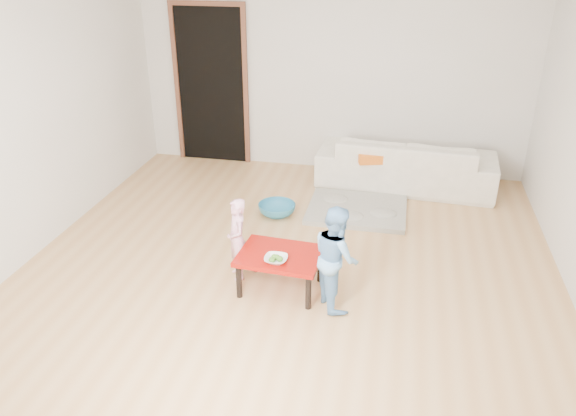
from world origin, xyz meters
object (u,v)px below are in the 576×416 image
(sofa, at_px, (406,162))
(bowl, at_px, (276,259))
(child_pink, at_px, (237,239))
(red_table, at_px, (280,271))
(basin, at_px, (277,209))
(child_blue, at_px, (336,257))

(sofa, distance_m, bowl, 2.90)
(child_pink, bearing_deg, red_table, 44.03)
(sofa, xyz_separation_m, child_pink, (-1.45, -2.44, 0.07))
(bowl, bearing_deg, red_table, 86.87)
(bowl, bearing_deg, basin, 102.57)
(sofa, distance_m, red_table, 2.77)
(red_table, bearing_deg, basin, 104.02)
(bowl, distance_m, child_pink, 0.49)
(child_blue, bearing_deg, sofa, -38.83)
(bowl, height_order, child_blue, child_blue)
(red_table, height_order, basin, red_table)
(red_table, height_order, child_pink, child_pink)
(bowl, relative_size, child_blue, 0.21)
(sofa, bearing_deg, red_table, 71.83)
(child_pink, height_order, basin, child_pink)
(sofa, relative_size, basin, 5.13)
(red_table, xyz_separation_m, bowl, (-0.01, -0.14, 0.20))
(sofa, relative_size, child_blue, 2.36)
(child_pink, relative_size, child_blue, 0.85)
(child_pink, bearing_deg, basin, 147.51)
(red_table, distance_m, child_pink, 0.49)
(red_table, relative_size, child_pink, 0.92)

